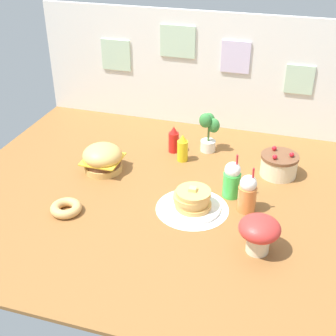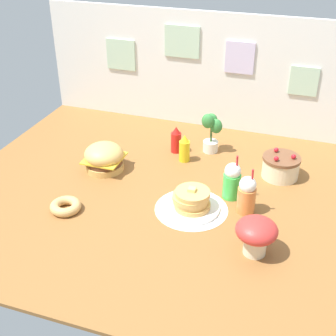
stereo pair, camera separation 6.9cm
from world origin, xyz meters
TOP-DOWN VIEW (x-y plane):
  - ground_plane at (0.00, 0.00)m, footprint 2.50×1.99m
  - back_wall at (-0.00, 0.99)m, footprint 2.50×0.04m
  - doily_mat at (0.16, -0.09)m, footprint 0.40×0.40m
  - burger at (-0.47, 0.15)m, footprint 0.24×0.24m
  - pancake_stack at (0.16, -0.09)m, footprint 0.31×0.31m
  - layer_cake at (0.57, 0.41)m, footprint 0.23×0.23m
  - ketchup_bottle at (-0.12, 0.52)m, footprint 0.07×0.07m
  - mustard_bottle at (-0.03, 0.42)m, footprint 0.07×0.07m
  - cream_soda_cup at (0.34, 0.10)m, footprint 0.10×0.10m
  - orange_float_cup at (0.44, -0.01)m, footprint 0.10×0.10m
  - donut_pink_glaze at (-0.48, -0.31)m, footprint 0.17×0.17m
  - potted_plant at (0.10, 0.60)m, footprint 0.13×0.11m
  - mushroom_stool at (0.55, -0.33)m, footprint 0.20×0.20m

SIDE VIEW (x-z plane):
  - ground_plane at x=0.00m, z-range -0.02..0.00m
  - doily_mat at x=0.16m, z-range 0.00..0.00m
  - donut_pink_glaze at x=-0.48m, z-range 0.00..0.05m
  - pancake_stack at x=0.16m, z-range -0.01..0.12m
  - layer_cake at x=0.57m, z-range -0.01..0.15m
  - burger at x=-0.47m, z-range 0.00..0.17m
  - ketchup_bottle at x=-0.12m, z-range -0.01..0.18m
  - mustard_bottle at x=-0.03m, z-range -0.01..0.18m
  - cream_soda_cup at x=0.34m, z-range -0.03..0.24m
  - orange_float_cup at x=0.44m, z-range -0.03..0.24m
  - mushroom_stool at x=0.55m, z-range 0.02..0.21m
  - potted_plant at x=0.10m, z-range 0.01..0.29m
  - back_wall at x=0.00m, z-range 0.00..0.83m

